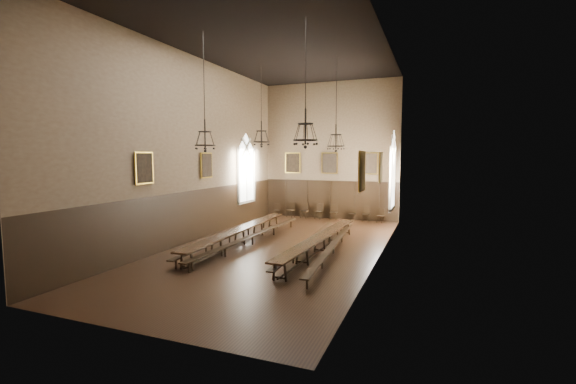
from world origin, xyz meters
The scene contains 34 objects.
floor centered at (0.00, 0.00, -0.01)m, with size 9.00×18.00×0.02m, color black.
ceiling centered at (0.00, 0.00, 9.01)m, with size 9.00×18.00×0.02m, color black.
wall_back centered at (0.00, 9.01, 4.50)m, with size 9.00×0.02×9.00m, color #7B664B.
wall_front centered at (0.00, -9.01, 4.50)m, with size 9.00×0.02×9.00m, color #7B664B.
wall_left centered at (-4.51, 0.00, 4.50)m, with size 0.02×18.00×9.00m, color #7B664B.
wall_right centered at (4.51, 0.00, 4.50)m, with size 0.02×18.00×9.00m, color #7B664B.
wainscot_panelling centered at (0.00, 0.00, 1.25)m, with size 9.00×18.00×2.50m, color black, non-canonical shape.
table_left centered at (-2.00, 0.06, 0.38)m, with size 1.04×9.77×0.76m.
table_right centered at (1.99, -0.07, 0.36)m, with size 1.05×9.26×0.72m.
bench_left_outer centered at (-2.49, -0.05, 0.27)m, with size 0.73×9.42×0.42m.
bench_left_inner centered at (-1.39, 0.18, 0.30)m, with size 0.63×10.38×0.47m.
bench_right_inner centered at (1.39, 0.14, 0.28)m, with size 0.80×9.65×0.43m.
bench_right_outer centered at (2.60, -0.09, 0.29)m, with size 0.99×9.96×0.45m.
chair_0 centered at (-3.61, 8.46, 0.26)m, with size 0.44×0.44×0.87m.
chair_1 centered at (-2.59, 8.48, 0.31)m, with size 0.54×0.54×1.02m.
chair_2 centered at (-1.61, 8.47, 0.31)m, with size 0.48×0.48×1.02m.
chair_3 centered at (-0.60, 8.49, 0.31)m, with size 0.55×0.55×1.02m.
chair_4 centered at (0.40, 8.49, 0.31)m, with size 0.49×0.49×1.01m.
chair_5 centered at (1.62, 8.58, 0.28)m, with size 0.43×0.43×0.93m.
chair_6 centered at (2.52, 8.51, 0.30)m, with size 0.48×0.48×0.99m.
chair_7 centered at (3.44, 8.49, 0.27)m, with size 0.50×0.50×0.90m.
chandelier_back_left centered at (-2.19, 2.98, 5.20)m, with size 0.90×0.90×4.23m.
chandelier_back_right centered at (1.94, 2.75, 4.95)m, with size 0.86×0.86×4.49m.
chandelier_front_left centered at (-2.00, -2.71, 4.91)m, with size 0.83×0.83×4.54m.
chandelier_front_right centered at (2.22, -2.78, 5.03)m, with size 0.89×0.89×4.41m.
portrait_back_0 centered at (-2.60, 8.88, 3.70)m, with size 1.10×0.12×1.40m.
portrait_back_1 centered at (0.00, 8.88, 3.70)m, with size 1.10×0.12×1.40m.
portrait_back_2 centered at (2.60, 8.88, 3.70)m, with size 1.10×0.12×1.40m.
portrait_left_0 centered at (-4.38, 1.00, 3.70)m, with size 0.12×1.00×1.30m.
portrait_left_1 centered at (-4.38, -3.50, 3.70)m, with size 0.12×1.00×1.30m.
portrait_right_0 centered at (4.38, 1.00, 3.70)m, with size 0.12×1.00×1.30m.
portrait_right_1 centered at (4.38, -3.50, 3.70)m, with size 0.12×1.00×1.30m.
window_right centered at (4.43, 5.50, 3.40)m, with size 0.20×2.20×4.60m, color white, non-canonical shape.
window_left centered at (-4.43, 5.50, 3.40)m, with size 0.20×2.20×4.60m, color white, non-canonical shape.
Camera 1 is at (6.60, -15.87, 4.20)m, focal length 24.00 mm.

